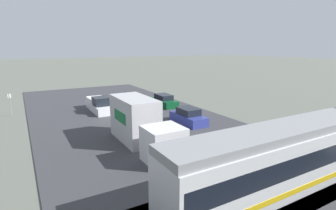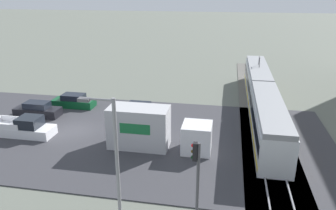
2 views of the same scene
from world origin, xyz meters
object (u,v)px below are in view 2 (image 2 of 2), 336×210
at_px(sedan_car_0, 38,110).
at_px(sedan_car_2, 139,111).
at_px(light_rail_tram, 262,97).
at_px(traffic_light_pole, 196,180).
at_px(box_truck, 153,130).
at_px(street_lamp_near_crossing, 113,155).
at_px(pickup_truck, 24,128).
at_px(sedan_car_1, 74,101).

distance_m(sedan_car_0, sedan_car_2, 10.63).
distance_m(light_rail_tram, traffic_light_pole, 20.86).
relative_size(light_rail_tram, traffic_light_pole, 4.76).
bearing_deg(traffic_light_pole, sedan_car_0, -129.06).
bearing_deg(box_truck, street_lamp_near_crossing, 0.77).
bearing_deg(sedan_car_0, sedan_car_2, 98.92).
xyz_separation_m(box_truck, pickup_truck, (-0.20, -12.07, -0.93)).
height_order(pickup_truck, sedan_car_2, pickup_truck).
height_order(sedan_car_0, sedan_car_1, sedan_car_0).
height_order(light_rail_tram, traffic_light_pole, traffic_light_pole).
xyz_separation_m(pickup_truck, sedan_car_2, (-6.20, 9.12, -0.05)).
bearing_deg(sedan_car_1, pickup_truck, -7.80).
bearing_deg(sedan_car_0, light_rail_tram, 103.54).
relative_size(light_rail_tram, sedan_car_0, 5.74).
bearing_deg(light_rail_tram, pickup_truck, -64.99).
bearing_deg(light_rail_tram, sedan_car_2, -72.72).
distance_m(sedan_car_0, sedan_car_1, 4.11).
distance_m(sedan_car_0, street_lamp_near_crossing, 20.10).
bearing_deg(pickup_truck, box_truck, 89.06).
bearing_deg(traffic_light_pole, street_lamp_near_crossing, -93.68).
distance_m(pickup_truck, traffic_light_pole, 19.69).
distance_m(light_rail_tram, pickup_truck, 23.88).
relative_size(pickup_truck, sedan_car_1, 1.23).
bearing_deg(traffic_light_pole, box_truck, -155.09).
relative_size(light_rail_tram, sedan_car_2, 6.36).
height_order(sedan_car_0, traffic_light_pole, traffic_light_pole).
xyz_separation_m(sedan_car_1, street_lamp_near_crossing, (17.65, 11.12, 3.76)).
relative_size(sedan_car_2, traffic_light_pole, 0.75).
relative_size(light_rail_tram, street_lamp_near_crossing, 3.56).
height_order(light_rail_tram, box_truck, light_rail_tram).
bearing_deg(light_rail_tram, street_lamp_near_crossing, -25.36).
xyz_separation_m(pickup_truck, sedan_car_0, (-4.55, -1.38, -0.05)).
bearing_deg(traffic_light_pole, pickup_truck, -121.19).
bearing_deg(street_lamp_near_crossing, light_rail_tram, 154.64).
bearing_deg(light_rail_tram, traffic_light_pole, -13.82).
bearing_deg(street_lamp_near_crossing, pickup_truck, -128.78).
relative_size(sedan_car_1, traffic_light_pole, 0.82).
xyz_separation_m(light_rail_tram, sedan_car_1, (2.23, -20.54, -1.06)).
bearing_deg(box_truck, sedan_car_0, -109.45).
bearing_deg(light_rail_tram, sedan_car_1, -83.80).
xyz_separation_m(traffic_light_pole, street_lamp_near_crossing, (-0.29, -4.46, 0.77)).
bearing_deg(light_rail_tram, sedan_car_0, -76.46).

